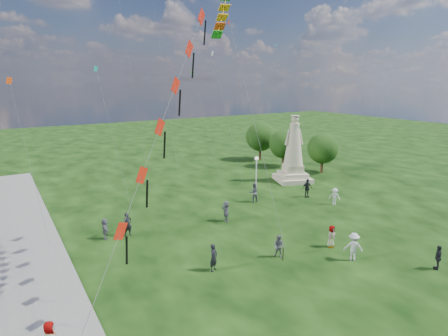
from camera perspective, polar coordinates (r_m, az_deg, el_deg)
waterfront at (r=26.06m, az=-30.18°, el=-15.47°), size 200.00×200.00×1.51m
statue at (r=44.29m, az=10.53°, el=1.69°), size 4.87×4.87×7.73m
lamppost at (r=37.69m, az=4.96°, el=0.00°), size 0.39×0.39×4.21m
tree_row at (r=52.34m, az=9.19°, el=3.93°), size 6.11×14.54×5.65m
person_0 at (r=24.00m, az=-1.59°, el=-13.47°), size 0.77×0.67×1.78m
person_1 at (r=25.86m, az=8.37°, el=-11.77°), size 0.81×0.91×1.60m
person_2 at (r=26.64m, az=19.13°, el=-11.25°), size 1.33×1.31×1.91m
person_3 at (r=27.70m, az=29.83°, el=-11.73°), size 1.05×0.91×1.60m
person_4 at (r=28.17m, az=16.05°, el=-9.97°), size 0.89×0.67×1.62m
person_5 at (r=29.76m, az=-17.68°, el=-8.80°), size 0.94×1.60×1.62m
person_6 at (r=29.81m, az=-14.47°, el=-8.31°), size 0.69×0.47×1.85m
person_7 at (r=36.66m, az=4.55°, el=-3.73°), size 1.06×0.80×1.94m
person_8 at (r=37.38m, az=16.50°, el=-4.17°), size 1.07×1.16×1.62m
person_9 at (r=38.95m, az=12.54°, el=-3.00°), size 1.18×0.71×1.90m
person_11 at (r=31.68m, az=0.31°, el=-6.60°), size 1.23×1.81×1.79m
red_kite_train at (r=20.58m, az=-8.69°, el=8.32°), size 11.28×9.35×16.08m
small_kites at (r=41.71m, az=-7.21°, el=15.87°), size 30.00×15.96×25.99m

